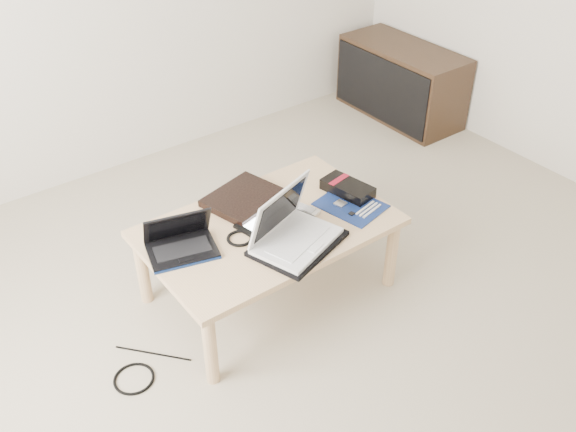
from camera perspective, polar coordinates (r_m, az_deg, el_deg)
ground at (r=2.88m, az=4.75°, el=-11.45°), size 4.00×4.00×0.00m
coffee_table at (r=2.89m, az=-1.76°, el=-1.54°), size 1.10×0.70×0.40m
media_cabinet at (r=4.63m, az=9.97°, el=11.66°), size 0.41×0.90×0.50m
book at (r=3.01m, az=-3.92°, el=1.58°), size 0.39×0.35×0.03m
netbook at (r=2.73m, az=-9.52°, el=-2.33°), size 0.33×0.27×0.19m
tablet at (r=2.87m, az=-1.60°, el=-0.55°), size 0.30×0.25×0.01m
remote at (r=2.96m, az=0.75°, el=0.88°), size 0.13×0.24×0.02m
neoprene_sleeve at (r=2.74m, az=0.88°, el=-2.44°), size 0.45×0.38×0.02m
white_laptop at (r=2.71m, az=0.28°, el=-1.26°), size 0.42×0.36×0.25m
motherboard at (r=3.00m, az=5.62°, el=0.99°), size 0.29×0.33×0.01m
gpu_box at (r=3.07m, az=5.31°, el=2.47°), size 0.17×0.27×0.05m
cable_coil at (r=2.78m, az=-4.32°, el=-1.99°), size 0.14×0.14×0.01m
floor_cable_coil at (r=2.81m, az=-13.54°, el=-13.88°), size 0.21×0.21×0.01m
floor_cable_trail at (r=2.89m, az=-11.90°, el=-11.86°), size 0.23×0.27×0.01m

